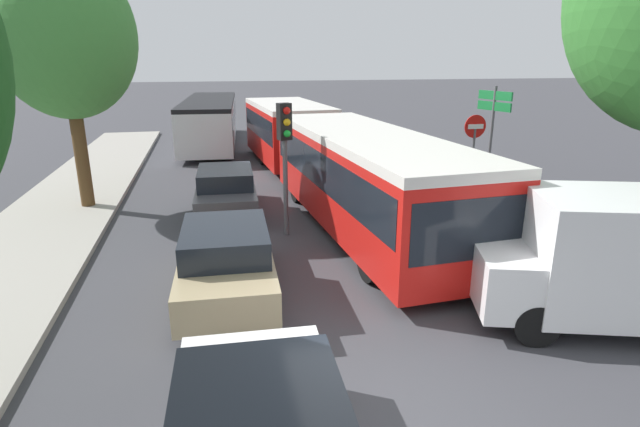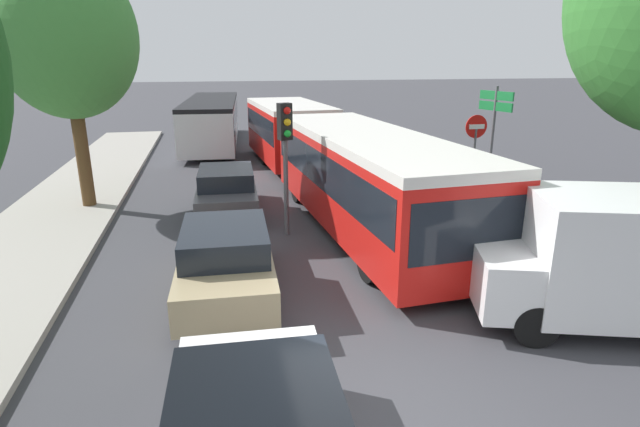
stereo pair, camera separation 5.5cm
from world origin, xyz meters
TOP-DOWN VIEW (x-y plane):
  - ground_plane at (0.00, 0.00)m, footprint 200.00×200.00m
  - kerb_strip_left at (-6.53, 11.13)m, footprint 3.20×32.25m
  - articulated_bus at (1.71, 11.06)m, footprint 3.74×17.69m
  - city_bus_rear at (-1.86, 22.25)m, footprint 3.27×11.29m
  - queued_car_tan at (-1.89, 4.10)m, footprint 1.90×4.14m
  - queued_car_graphite at (-1.66, 9.52)m, footprint 1.85×4.03m
  - traffic_light at (-0.21, 7.27)m, footprint 0.38×0.40m
  - no_entry_sign at (5.85, 8.77)m, footprint 0.70×0.08m
  - direction_sign_post at (7.03, 9.77)m, footprint 0.41×1.37m
  - tree_left_mid at (-5.79, 10.88)m, footprint 3.89×3.89m

SIDE VIEW (x-z plane):
  - ground_plane at x=0.00m, z-range 0.00..0.00m
  - kerb_strip_left at x=-6.53m, z-range 0.00..0.14m
  - queued_car_graphite at x=-1.66m, z-range 0.01..1.39m
  - queued_car_tan at x=-1.89m, z-range 0.01..1.43m
  - city_bus_rear at x=-1.86m, z-range 0.19..2.59m
  - articulated_bus at x=1.71m, z-range 0.20..2.81m
  - no_entry_sign at x=5.85m, z-range 0.47..3.29m
  - traffic_light at x=-0.21m, z-range 0.80..4.20m
  - direction_sign_post at x=7.03m, z-range 0.75..4.35m
  - tree_left_mid at x=-5.79m, z-range 1.35..8.68m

